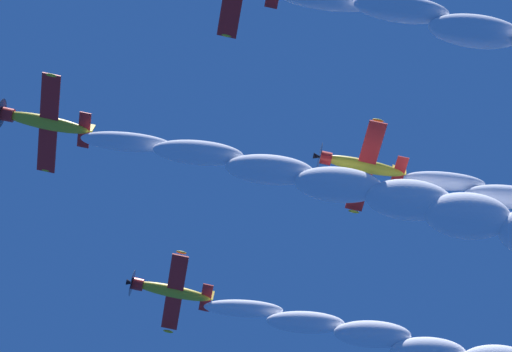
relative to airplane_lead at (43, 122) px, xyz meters
The scene contains 4 objects.
airplane_lead is the anchor object (origin of this frame).
airplane_right_wingman 18.72m from the airplane_lead, 86.56° to the right, with size 7.12×7.29×2.47m.
airplane_slot_tail 25.17m from the airplane_lead, 138.15° to the right, with size 7.12×7.29×2.46m.
smoke_trail_lead 33.07m from the airplane_lead, 138.21° to the right, with size 35.93×32.08×8.58m.
Camera 1 is at (-31.32, 15.91, 1.58)m, focal length 62.14 mm.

